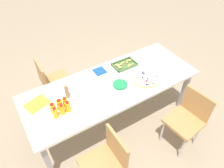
{
  "coord_description": "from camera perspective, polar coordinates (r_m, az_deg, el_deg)",
  "views": [
    {
      "loc": [
        -1.04,
        -1.67,
        2.57
      ],
      "look_at": [
        -0.01,
        -0.03,
        0.76
      ],
      "focal_mm": 33.85,
      "sensor_mm": 36.0,
      "label": 1
    }
  ],
  "objects": [
    {
      "name": "chair_far_left",
      "position": [
        3.22,
        -16.05,
        1.1
      ],
      "size": [
        0.4,
        0.4,
        0.83
      ],
      "rotation": [
        0.0,
        0.0,
        -1.57
      ],
      "color": "#B7844C",
      "rests_on": "ground_plane"
    },
    {
      "name": "juice_bottle_4",
      "position": [
        2.41,
        -13.95,
        -5.46
      ],
      "size": [
        0.06,
        0.06,
        0.15
      ],
      "color": "#FAAD14",
      "rests_on": "party_table"
    },
    {
      "name": "paper_folder",
      "position": [
        2.59,
        -19.54,
        -5.09
      ],
      "size": [
        0.31,
        0.26,
        0.01
      ],
      "primitive_type": "cube",
      "rotation": [
        0.0,
        0.0,
        0.28
      ],
      "color": "yellow",
      "rests_on": "party_table"
    },
    {
      "name": "juice_bottle_5",
      "position": [
        2.43,
        -12.51,
        -4.87
      ],
      "size": [
        0.05,
        0.05,
        0.14
      ],
      "color": "#F9AE14",
      "rests_on": "party_table"
    },
    {
      "name": "ground_plane",
      "position": [
        3.23,
        -0.03,
        -9.55
      ],
      "size": [
        12.0,
        12.0,
        0.0
      ],
      "primitive_type": "plane",
      "color": "gray"
    },
    {
      "name": "juice_bottle_0",
      "position": [
        2.35,
        -15.06,
        -7.54
      ],
      "size": [
        0.05,
        0.05,
        0.14
      ],
      "color": "#F8AD14",
      "rests_on": "party_table"
    },
    {
      "name": "snack_tray",
      "position": [
        2.96,
        3.36,
        5.22
      ],
      "size": [
        0.32,
        0.21,
        0.04
      ],
      "color": "#477238",
      "rests_on": "party_table"
    },
    {
      "name": "plate_stack",
      "position": [
        2.65,
        2.21,
        -0.17
      ],
      "size": [
        0.18,
        0.18,
        0.03
      ],
      "color": "#1E8C4C",
      "rests_on": "party_table"
    },
    {
      "name": "juice_bottle_3",
      "position": [
        2.41,
        -15.69,
        -6.33
      ],
      "size": [
        0.06,
        0.06,
        0.13
      ],
      "color": "#FBAD14",
      "rests_on": "party_table"
    },
    {
      "name": "juice_bottle_2",
      "position": [
        2.37,
        -11.83,
        -6.01
      ],
      "size": [
        0.06,
        0.06,
        0.15
      ],
      "color": "#F9AD14",
      "rests_on": "party_table"
    },
    {
      "name": "fruit_pizza",
      "position": [
        2.77,
        8.96,
        1.39
      ],
      "size": [
        0.34,
        0.34,
        0.05
      ],
      "color": "tan",
      "rests_on": "party_table"
    },
    {
      "name": "cardboard_tube",
      "position": [
        2.5,
        -12.09,
        -2.06
      ],
      "size": [
        0.04,
        0.04,
        0.19
      ],
      "primitive_type": "cylinder",
      "color": "#9E7A56",
      "rests_on": "party_table"
    },
    {
      "name": "chair_near_right",
      "position": [
        2.79,
        19.91,
        -8.24
      ],
      "size": [
        0.45,
        0.45,
        0.83
      ],
      "rotation": [
        0.0,
        0.0,
        1.69
      ],
      "color": "#B7844C",
      "rests_on": "ground_plane"
    },
    {
      "name": "napkin_stack",
      "position": [
        2.87,
        -3.36,
        3.49
      ],
      "size": [
        0.15,
        0.15,
        0.01
      ],
      "primitive_type": "cube",
      "color": "#194CA5",
      "rests_on": "party_table"
    },
    {
      "name": "party_table",
      "position": [
        2.73,
        -0.04,
        -0.85
      ],
      "size": [
        2.26,
        0.85,
        0.74
      ],
      "color": "silver",
      "rests_on": "ground_plane"
    },
    {
      "name": "juice_bottle_1",
      "position": [
        2.36,
        -13.34,
        -6.76
      ],
      "size": [
        0.05,
        0.05,
        0.14
      ],
      "color": "#FAAF14",
      "rests_on": "party_table"
    },
    {
      "name": "chair_near_left",
      "position": [
        2.32,
        -1.3,
        -19.86
      ],
      "size": [
        0.4,
        0.4,
        0.83
      ],
      "rotation": [
        0.0,
        0.0,
        1.57
      ],
      "color": "#B7844C",
      "rests_on": "ground_plane"
    }
  ]
}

